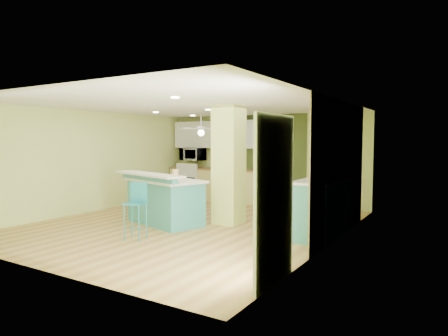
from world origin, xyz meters
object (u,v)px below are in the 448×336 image
(side_counter, at_px, (322,208))
(fruit_bowl, at_px, (219,167))
(bar_stool, at_px, (137,201))
(peninsula, at_px, (164,200))
(canister, at_px, (176,174))

(side_counter, relative_size, fruit_bowl, 5.53)
(bar_stool, height_order, side_counter, side_counter)
(side_counter, bearing_deg, peninsula, -168.25)
(side_counter, bearing_deg, canister, -172.14)
(bar_stool, bearing_deg, peninsula, 92.55)
(fruit_bowl, bearing_deg, bar_stool, -75.68)
(canister, bearing_deg, bar_stool, -78.57)
(fruit_bowl, distance_m, canister, 3.30)
(bar_stool, distance_m, fruit_bowl, 4.84)
(bar_stool, distance_m, canister, 1.58)
(bar_stool, bearing_deg, fruit_bowl, 88.46)
(bar_stool, height_order, canister, canister)
(canister, bearing_deg, fruit_bowl, 105.67)
(peninsula, xyz_separation_m, canister, (0.12, 0.24, 0.54))
(bar_stool, xyz_separation_m, side_counter, (2.79, 1.93, -0.15))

